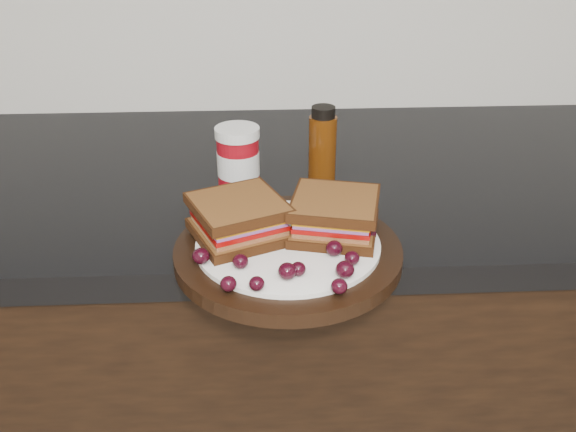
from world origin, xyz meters
name	(u,v)px	position (x,y,z in m)	size (l,w,h in m)	color
base_cabinets	(309,388)	(0.00, 1.70, 0.43)	(3.96, 0.58, 0.86)	black
countertop	(313,180)	(0.00, 1.70, 0.88)	(3.98, 0.60, 0.04)	black
plate	(288,252)	(-0.06, 1.43, 0.91)	(0.28, 0.28, 0.02)	black
sandwich_left	(239,219)	(-0.11, 1.45, 0.95)	(0.11, 0.11, 0.05)	brown
sandwich_right	(334,216)	(0.00, 1.45, 0.95)	(0.10, 0.10, 0.05)	brown
grape_0	(201,256)	(-0.16, 1.38, 0.93)	(0.02, 0.02, 0.02)	black
grape_1	(240,261)	(-0.11, 1.37, 0.93)	(0.02, 0.02, 0.02)	black
grape_2	(228,284)	(-0.12, 1.33, 0.93)	(0.02, 0.02, 0.02)	black
grape_3	(257,284)	(-0.09, 1.33, 0.93)	(0.02, 0.02, 0.02)	black
grape_4	(287,271)	(-0.06, 1.35, 0.93)	(0.02, 0.02, 0.02)	black
grape_5	(298,269)	(-0.05, 1.35, 0.93)	(0.02, 0.02, 0.02)	black
grape_6	(339,286)	(-0.01, 1.32, 0.93)	(0.02, 0.02, 0.02)	black
grape_7	(345,270)	(0.00, 1.35, 0.93)	(0.02, 0.02, 0.02)	black
grape_8	(352,258)	(0.02, 1.37, 0.93)	(0.02, 0.02, 0.02)	black
grape_9	(334,248)	(0.00, 1.39, 0.93)	(0.02, 0.02, 0.02)	black
grape_10	(368,234)	(0.04, 1.43, 0.93)	(0.02, 0.02, 0.02)	black
grape_11	(350,233)	(0.02, 1.43, 0.93)	(0.02, 0.02, 0.02)	black
grape_12	(351,230)	(0.02, 1.44, 0.93)	(0.02, 0.02, 0.02)	black
grape_13	(332,214)	(0.00, 1.48, 0.93)	(0.02, 0.02, 0.02)	black
grape_14	(236,218)	(-0.12, 1.48, 0.93)	(0.02, 0.02, 0.01)	black
grape_15	(251,228)	(-0.10, 1.45, 0.93)	(0.02, 0.02, 0.02)	black
grape_16	(223,234)	(-0.13, 1.44, 0.93)	(0.02, 0.02, 0.02)	black
grape_17	(224,243)	(-0.13, 1.41, 0.93)	(0.02, 0.02, 0.02)	black
grape_18	(239,216)	(-0.12, 1.48, 0.93)	(0.02, 0.02, 0.02)	black
grape_19	(235,222)	(-0.12, 1.47, 0.93)	(0.02, 0.02, 0.02)	black
grape_20	(239,241)	(-0.12, 1.42, 0.93)	(0.02, 0.02, 0.02)	black
condiment_jar	(238,158)	(-0.12, 1.63, 0.95)	(0.07, 0.07, 0.10)	maroon
oil_bottle	(322,144)	(0.01, 1.66, 0.96)	(0.04, 0.04, 0.12)	#472107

